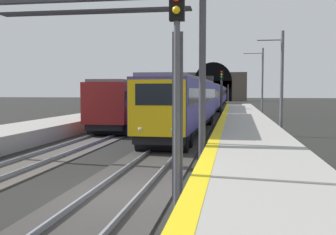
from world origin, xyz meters
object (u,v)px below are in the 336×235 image
Objects in this scene: railway_signal_near at (177,84)px; railway_signal_far at (228,92)px; overhead_signal_gantry at (93,33)px; train_main_approaching at (211,96)px; catenary_mast_far at (281,83)px; catenary_mast_near at (262,82)px; train_adjacent_platform at (171,97)px; railway_signal_mid at (222,89)px.

railway_signal_near is 1.18× the size of railway_signal_far.
railway_signal_near is 8.02m from overhead_signal_gantry.
overhead_signal_gantry is at bearing -144.56° from railway_signal_near.
overhead_signal_gantry is (-42.91, 2.56, 3.25)m from train_main_approaching.
catenary_mast_near is at bearing 0.04° from catenary_mast_far.
railway_signal_far is 81.45m from catenary_mast_far.
train_adjacent_platform is 6.30× the size of overhead_signal_gantry.
overhead_signal_gantry reaches higher than train_adjacent_platform.
railway_signal_far is 0.60× the size of catenary_mast_near.
railway_signal_far is at bearing 3.23° from catenary_mast_far.
overhead_signal_gantry reaches higher than railway_signal_mid.
railway_signal_far is at bearing -180.00° from railway_signal_mid.
railway_signal_near is at bearing -172.01° from train_adjacent_platform.
train_main_approaching is 14.66m from catenary_mast_near.
catenary_mast_near reaches higher than overhead_signal_gantry.
catenary_mast_far reaches higher than train_adjacent_platform.
train_main_approaching is at bearing 26.42° from catenary_mast_near.
railway_signal_far is at bearing 4.17° from catenary_mast_near.
railway_signal_near is at bearing 0.00° from railway_signal_far.
catenary_mast_near is (-13.03, -6.48, 1.78)m from train_main_approaching.
catenary_mast_near is (29.88, -9.04, -1.48)m from overhead_signal_gantry.
overhead_signal_gantry is at bearing 141.57° from catenary_mast_far.
overhead_signal_gantry is at bearing -177.17° from train_adjacent_platform.
catenary_mast_near reaches higher than railway_signal_near.
train_adjacent_platform is 29.05m from catenary_mast_far.
railway_signal_mid is 0.78× the size of catenary_mast_far.
catenary_mast_far is at bearing -38.43° from overhead_signal_gantry.
railway_signal_far reaches higher than train_adjacent_platform.
overhead_signal_gantry is 14.69m from catenary_mast_far.
railway_signal_mid is 21.35m from catenary_mast_far.
railway_signal_far is (60.46, 0.00, -0.51)m from railway_signal_mid.
catenary_mast_far is (-26.59, -11.62, 1.42)m from train_adjacent_platform.
railway_signal_mid is at bearing 0.00° from railway_signal_far.
railway_signal_near is at bearing 172.78° from catenary_mast_near.
railway_signal_far is (49.81, -1.90, 0.54)m from train_main_approaching.
train_adjacent_platform is (-4.92, 5.13, -0.07)m from train_main_approaching.
railway_signal_near is at bearing 0.00° from railway_signal_mid.
railway_signal_near reaches higher than railway_signal_mid.
train_adjacent_platform is at bearing 23.60° from catenary_mast_far.
catenary_mast_near is 18.48m from catenary_mast_far.
railway_signal_mid is at bearing 12.42° from catenary_mast_far.
railway_signal_far is (54.73, -7.03, 0.61)m from train_adjacent_platform.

